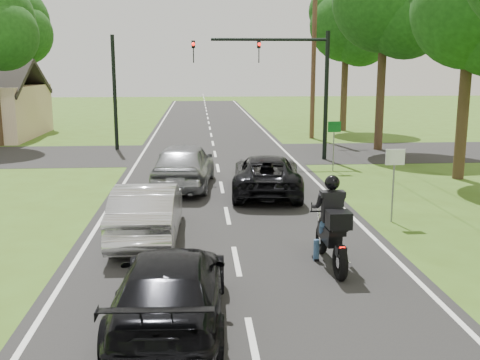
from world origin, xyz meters
The scene contains 17 objects.
ground centered at (0.00, 0.00, 0.00)m, with size 140.00×140.00×0.00m, color #3D5B19.
road centered at (0.00, 10.00, 0.01)m, with size 8.00×100.00×0.01m, color black.
cross_road centered at (0.00, 16.00, 0.01)m, with size 60.00×7.00×0.01m, color black.
motorcycle_rider centered at (2.09, -0.51, 0.83)m, with size 0.69×2.45×2.11m.
dark_suv centered at (1.54, 6.85, 0.70)m, with size 2.28×4.95×1.38m, color black.
silver_sedan centered at (-2.17, 1.89, 0.75)m, with size 1.56×4.47×1.47m, color silver.
silver_suv centered at (-1.38, 8.12, 0.86)m, with size 1.99×4.95×1.69m, color gray.
dark_car_behind centered at (-1.34, -3.14, 0.68)m, with size 1.87×4.59×1.33m, color black.
traffic_signal centered at (3.34, 14.00, 4.14)m, with size 6.38×0.44×6.00m.
signal_pole_far centered at (-5.20, 18.00, 3.00)m, with size 0.20×0.20×6.00m, color black.
utility_pole_far centered at (6.20, 22.00, 5.08)m, with size 1.60×0.28×10.00m.
sign_white centered at (4.70, 2.98, 1.60)m, with size 0.55×0.07×2.12m.
sign_green centered at (4.90, 10.98, 1.60)m, with size 0.55×0.07×2.12m.
tree_row_c centered at (9.75, 8.80, 6.23)m, with size 4.80×4.65×8.76m.
tree_row_d centered at (9.10, 16.76, 7.43)m, with size 5.76×5.58×10.45m.
tree_row_e centered at (9.48, 25.78, 6.83)m, with size 5.28×5.12×9.61m.
tree_left_far centered at (-13.70, 29.76, 7.13)m, with size 5.76×5.58×10.14m.
Camera 1 is at (-0.83, -12.28, 4.43)m, focal length 42.00 mm.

